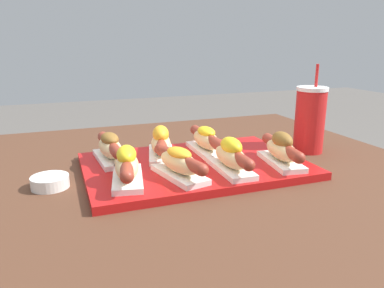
{
  "coord_description": "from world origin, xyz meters",
  "views": [
    {
      "loc": [
        -0.27,
        -0.78,
        1.04
      ],
      "look_at": [
        0.04,
        0.03,
        0.8
      ],
      "focal_mm": 35.0,
      "sensor_mm": 36.0,
      "label": 1
    }
  ],
  "objects_px": {
    "hot_dog_1": "(179,162)",
    "hot_dog_6": "(206,140)",
    "hot_dog_0": "(127,165)",
    "hot_dog_5": "(161,143)",
    "hot_dog_4": "(110,148)",
    "sauce_bowl": "(50,181)",
    "serving_tray": "(195,166)",
    "drink_cup": "(310,120)",
    "hot_dog_2": "(231,156)",
    "hot_dog_3": "(282,150)"
  },
  "relations": [
    {
      "from": "hot_dog_1",
      "to": "hot_dog_3",
      "type": "distance_m",
      "value": 0.25
    },
    {
      "from": "hot_dog_1",
      "to": "hot_dog_5",
      "type": "height_order",
      "value": "hot_dog_5"
    },
    {
      "from": "serving_tray",
      "to": "hot_dog_1",
      "type": "height_order",
      "value": "hot_dog_1"
    },
    {
      "from": "serving_tray",
      "to": "hot_dog_0",
      "type": "height_order",
      "value": "hot_dog_0"
    },
    {
      "from": "serving_tray",
      "to": "hot_dog_0",
      "type": "distance_m",
      "value": 0.19
    },
    {
      "from": "hot_dog_1",
      "to": "hot_dog_6",
      "type": "relative_size",
      "value": 0.98
    },
    {
      "from": "hot_dog_2",
      "to": "sauce_bowl",
      "type": "height_order",
      "value": "hot_dog_2"
    },
    {
      "from": "hot_dog_1",
      "to": "sauce_bowl",
      "type": "relative_size",
      "value": 2.45
    },
    {
      "from": "serving_tray",
      "to": "hot_dog_0",
      "type": "relative_size",
      "value": 2.67
    },
    {
      "from": "serving_tray",
      "to": "sauce_bowl",
      "type": "xyz_separation_m",
      "value": [
        -0.33,
        -0.0,
        0.01
      ]
    },
    {
      "from": "hot_dog_4",
      "to": "hot_dog_2",
      "type": "bearing_deg",
      "value": -34.6
    },
    {
      "from": "hot_dog_6",
      "to": "hot_dog_4",
      "type": "bearing_deg",
      "value": 177.33
    },
    {
      "from": "hot_dog_1",
      "to": "hot_dog_6",
      "type": "height_order",
      "value": "hot_dog_6"
    },
    {
      "from": "hot_dog_0",
      "to": "hot_dog_6",
      "type": "bearing_deg",
      "value": 30.63
    },
    {
      "from": "hot_dog_6",
      "to": "hot_dog_0",
      "type": "bearing_deg",
      "value": -149.37
    },
    {
      "from": "hot_dog_1",
      "to": "sauce_bowl",
      "type": "xyz_separation_m",
      "value": [
        -0.26,
        0.08,
        -0.04
      ]
    },
    {
      "from": "sauce_bowl",
      "to": "hot_dog_4",
      "type": "bearing_deg",
      "value": 30.38
    },
    {
      "from": "hot_dog_3",
      "to": "hot_dog_5",
      "type": "height_order",
      "value": "hot_dog_5"
    },
    {
      "from": "hot_dog_3",
      "to": "hot_dog_5",
      "type": "xyz_separation_m",
      "value": [
        -0.25,
        0.15,
        0.0
      ]
    },
    {
      "from": "serving_tray",
      "to": "hot_dog_3",
      "type": "xyz_separation_m",
      "value": [
        0.19,
        -0.08,
        0.04
      ]
    },
    {
      "from": "hot_dog_0",
      "to": "sauce_bowl",
      "type": "xyz_separation_m",
      "value": [
        -0.15,
        0.07,
        -0.04
      ]
    },
    {
      "from": "hot_dog_0",
      "to": "hot_dog_5",
      "type": "height_order",
      "value": "hot_dog_5"
    },
    {
      "from": "serving_tray",
      "to": "hot_dog_6",
      "type": "distance_m",
      "value": 0.1
    },
    {
      "from": "serving_tray",
      "to": "hot_dog_6",
      "type": "xyz_separation_m",
      "value": [
        0.06,
        0.07,
        0.04
      ]
    },
    {
      "from": "hot_dog_5",
      "to": "drink_cup",
      "type": "distance_m",
      "value": 0.42
    },
    {
      "from": "hot_dog_3",
      "to": "drink_cup",
      "type": "relative_size",
      "value": 0.81
    },
    {
      "from": "serving_tray",
      "to": "hot_dog_5",
      "type": "bearing_deg",
      "value": 132.53
    },
    {
      "from": "hot_dog_4",
      "to": "hot_dog_3",
      "type": "bearing_deg",
      "value": -23.44
    },
    {
      "from": "hot_dog_0",
      "to": "sauce_bowl",
      "type": "relative_size",
      "value": 2.47
    },
    {
      "from": "hot_dog_3",
      "to": "hot_dog_5",
      "type": "distance_m",
      "value": 0.29
    },
    {
      "from": "hot_dog_2",
      "to": "drink_cup",
      "type": "relative_size",
      "value": 0.82
    },
    {
      "from": "serving_tray",
      "to": "hot_dog_0",
      "type": "bearing_deg",
      "value": -158.45
    },
    {
      "from": "hot_dog_5",
      "to": "hot_dog_4",
      "type": "bearing_deg",
      "value": 175.37
    },
    {
      "from": "serving_tray",
      "to": "sauce_bowl",
      "type": "distance_m",
      "value": 0.33
    },
    {
      "from": "hot_dog_3",
      "to": "hot_dog_6",
      "type": "xyz_separation_m",
      "value": [
        -0.13,
        0.15,
        -0.0
      ]
    },
    {
      "from": "hot_dog_4",
      "to": "hot_dog_5",
      "type": "distance_m",
      "value": 0.12
    },
    {
      "from": "hot_dog_1",
      "to": "hot_dog_6",
      "type": "bearing_deg",
      "value": 50.67
    },
    {
      "from": "hot_dog_1",
      "to": "sauce_bowl",
      "type": "height_order",
      "value": "hot_dog_1"
    },
    {
      "from": "hot_dog_6",
      "to": "hot_dog_3",
      "type": "bearing_deg",
      "value": -49.38
    },
    {
      "from": "hot_dog_2",
      "to": "hot_dog_5",
      "type": "distance_m",
      "value": 0.19
    },
    {
      "from": "hot_dog_0",
      "to": "hot_dog_1",
      "type": "relative_size",
      "value": 1.01
    },
    {
      "from": "hot_dog_2",
      "to": "drink_cup",
      "type": "xyz_separation_m",
      "value": [
        0.3,
        0.12,
        0.04
      ]
    },
    {
      "from": "hot_dog_5",
      "to": "hot_dog_6",
      "type": "bearing_deg",
      "value": -0.66
    },
    {
      "from": "hot_dog_4",
      "to": "drink_cup",
      "type": "relative_size",
      "value": 0.82
    },
    {
      "from": "drink_cup",
      "to": "hot_dog_2",
      "type": "bearing_deg",
      "value": -158.28
    },
    {
      "from": "hot_dog_0",
      "to": "drink_cup",
      "type": "height_order",
      "value": "drink_cup"
    },
    {
      "from": "hot_dog_6",
      "to": "sauce_bowl",
      "type": "distance_m",
      "value": 0.39
    },
    {
      "from": "hot_dog_0",
      "to": "sauce_bowl",
      "type": "height_order",
      "value": "hot_dog_0"
    },
    {
      "from": "hot_dog_4",
      "to": "hot_dog_5",
      "type": "bearing_deg",
      "value": -4.63
    },
    {
      "from": "hot_dog_0",
      "to": "drink_cup",
      "type": "bearing_deg",
      "value": 10.92
    }
  ]
}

